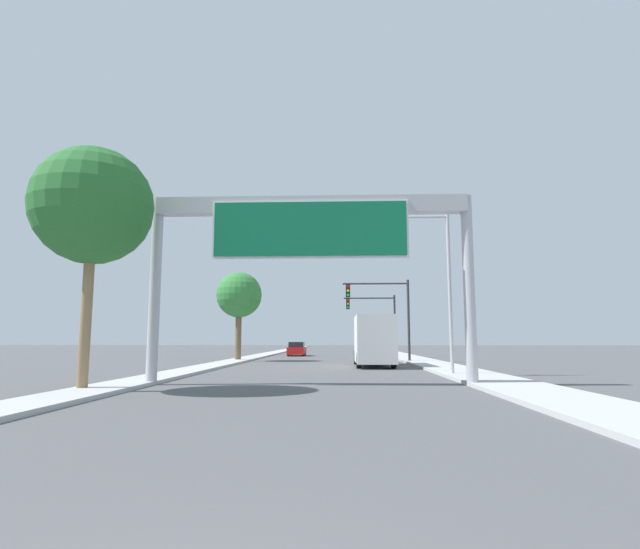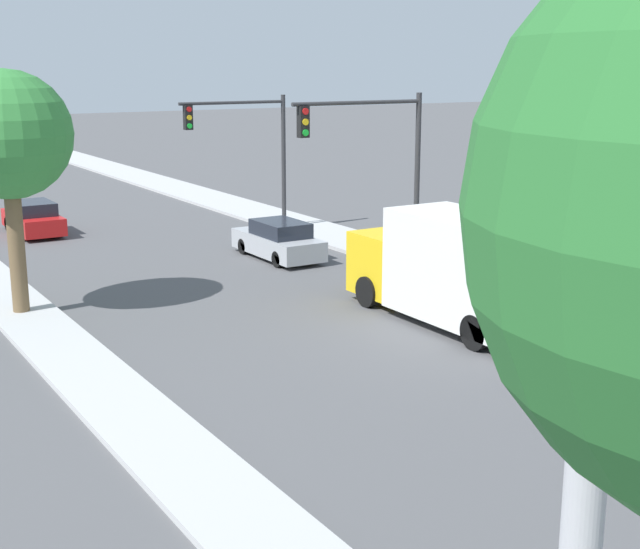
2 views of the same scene
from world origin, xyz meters
The scene contains 11 objects.
sidewalk_right centered at (7.75, 60.00, 0.07)m, with size 3.00×120.00×0.15m.
median_strip_left centered at (-7.25, 60.00, 0.07)m, with size 2.00×120.00×0.15m.
sign_gantry centered at (0.00, 17.89, 6.16)m, with size 13.35×0.73×7.73m.
car_near_center centered at (3.50, 42.68, 0.72)m, with size 1.82×4.67×1.54m.
car_far_left centered at (-3.50, 53.12, 0.71)m, with size 1.83×4.57×1.52m.
truck_box_primary centered at (3.50, 31.80, 1.71)m, with size 2.47×7.77×3.37m.
traffic_light_near_intersection centered at (5.07, 38.00, 4.50)m, with size 5.36×0.32×6.60m.
traffic_light_mid_block centered at (5.09, 48.00, 4.26)m, with size 5.18×0.32×6.23m.
palm_tree_foreground centered at (-7.86, 15.22, 6.67)m, with size 4.34×4.34×8.88m.
palm_tree_background centered at (-7.30, 39.62, 5.50)m, with size 3.84×3.84×7.49m.
street_lamp_right centered at (6.50, 23.33, 4.95)m, with size 2.71×0.28×8.32m.
Camera 1 is at (1.18, -2.29, 1.84)m, focal length 28.00 mm.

